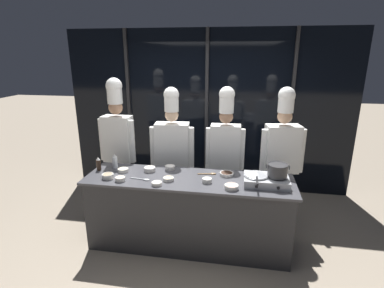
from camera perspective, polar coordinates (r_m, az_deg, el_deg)
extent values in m
plane|color=gray|center=(4.01, -0.62, -18.39)|extent=(24.00, 24.00, 0.00)
cube|color=black|center=(5.10, 2.84, 6.06)|extent=(4.79, 0.04, 2.70)
cube|color=#232326|center=(5.38, -11.81, 6.30)|extent=(0.05, 0.05, 2.70)
cube|color=#232326|center=(5.06, 2.77, 5.96)|extent=(0.05, 0.05, 2.70)
cube|color=#232326|center=(5.08, 18.22, 5.18)|extent=(0.05, 0.05, 2.70)
cube|color=#2D2D30|center=(3.77, -0.65, -13.02)|extent=(2.40, 0.65, 0.87)
cube|color=#47474C|center=(3.57, -0.67, -6.78)|extent=(2.47, 0.69, 0.03)
cube|color=#B2B5BA|center=(3.49, 13.94, -6.76)|extent=(0.50, 0.34, 0.09)
cylinder|color=black|center=(3.47, 12.12, -5.91)|extent=(0.20, 0.20, 0.01)
cylinder|color=black|center=(3.32, 12.18, -7.94)|extent=(0.03, 0.01, 0.03)
cylinder|color=black|center=(3.49, 15.88, -6.06)|extent=(0.20, 0.20, 0.01)
cylinder|color=black|center=(3.34, 16.12, -8.08)|extent=(0.03, 0.01, 0.03)
cylinder|color=#ADAFB5|center=(3.46, 12.13, -5.76)|extent=(0.26, 0.26, 0.01)
cone|color=#ADAFB5|center=(3.45, 12.15, -5.44)|extent=(0.28, 0.28, 0.05)
cylinder|color=black|center=(3.24, 12.31, -6.86)|extent=(0.02, 0.21, 0.02)
cylinder|color=#333335|center=(3.46, 15.98, -4.89)|extent=(0.22, 0.22, 0.14)
torus|color=#333335|center=(3.43, 16.08, -3.79)|extent=(0.22, 0.22, 0.01)
torus|color=#333335|center=(3.43, 14.04, -4.10)|extent=(0.01, 0.05, 0.05)
torus|color=#333335|center=(3.46, 18.03, -4.26)|extent=(0.01, 0.05, 0.05)
cylinder|color=#332319|center=(3.96, -17.35, -3.85)|extent=(0.06, 0.06, 0.14)
cone|color=white|center=(3.93, -17.46, -2.66)|extent=(0.05, 0.05, 0.04)
cylinder|color=white|center=(3.98, -14.45, -3.42)|extent=(0.06, 0.06, 0.14)
cone|color=white|center=(3.95, -14.55, -2.16)|extent=(0.05, 0.05, 0.04)
cylinder|color=silver|center=(3.45, 2.87, -6.95)|extent=(0.11, 0.11, 0.05)
torus|color=silver|center=(3.44, 2.88, -6.57)|extent=(0.11, 0.11, 0.01)
cylinder|color=silver|center=(3.44, 2.88, -6.75)|extent=(0.09, 0.09, 0.03)
cylinder|color=silver|center=(3.69, -15.74, -5.94)|extent=(0.14, 0.14, 0.05)
torus|color=silver|center=(3.68, -15.77, -5.55)|extent=(0.14, 0.14, 0.01)
cylinder|color=#9E896B|center=(3.68, -15.75, -5.74)|extent=(0.11, 0.11, 0.03)
cylinder|color=silver|center=(3.58, -13.52, -6.52)|extent=(0.12, 0.12, 0.05)
torus|color=silver|center=(3.57, -13.55, -6.18)|extent=(0.12, 0.12, 0.01)
cylinder|color=beige|center=(3.58, -13.54, -6.34)|extent=(0.09, 0.09, 0.03)
cylinder|color=silver|center=(3.82, -4.23, -4.51)|extent=(0.12, 0.12, 0.05)
torus|color=silver|center=(3.82, -4.23, -4.18)|extent=(0.13, 0.13, 0.01)
cylinder|color=white|center=(3.82, -4.23, -4.33)|extent=(0.10, 0.10, 0.03)
cylinder|color=silver|center=(3.80, -8.06, -4.79)|extent=(0.14, 0.14, 0.05)
torus|color=silver|center=(3.79, -8.08, -4.44)|extent=(0.14, 0.14, 0.01)
cylinder|color=silver|center=(3.79, -8.07, -4.61)|extent=(0.11, 0.11, 0.03)
cylinder|color=silver|center=(3.84, -12.99, -4.89)|extent=(0.13, 0.13, 0.04)
torus|color=silver|center=(3.83, -13.01, -4.62)|extent=(0.13, 0.13, 0.01)
cylinder|color=beige|center=(3.84, -13.00, -4.74)|extent=(0.11, 0.11, 0.02)
cylinder|color=silver|center=(3.51, -4.51, -6.68)|extent=(0.13, 0.13, 0.04)
torus|color=silver|center=(3.50, -4.52, -6.40)|extent=(0.13, 0.13, 0.01)
cylinder|color=#E0C689|center=(3.50, -4.52, -6.53)|extent=(0.10, 0.10, 0.02)
cylinder|color=silver|center=(3.32, 7.52, -8.13)|extent=(0.15, 0.15, 0.05)
torus|color=silver|center=(3.31, 7.54, -7.77)|extent=(0.15, 0.15, 0.01)
cylinder|color=#EAA893|center=(3.31, 7.53, -7.93)|extent=(0.12, 0.12, 0.03)
cylinder|color=silver|center=(3.40, -6.74, -7.52)|extent=(0.11, 0.11, 0.04)
torus|color=silver|center=(3.39, -6.75, -7.24)|extent=(0.12, 0.12, 0.01)
cylinder|color=silver|center=(3.40, -6.75, -7.36)|extent=(0.09, 0.09, 0.02)
cylinder|color=silver|center=(3.66, 6.60, -5.71)|extent=(0.17, 0.17, 0.03)
torus|color=silver|center=(3.65, 6.61, -5.46)|extent=(0.17, 0.17, 0.01)
cylinder|color=#382319|center=(3.66, 6.61, -5.57)|extent=(0.14, 0.14, 0.02)
cube|color=olive|center=(3.68, 2.27, -5.72)|extent=(0.15, 0.04, 0.01)
ellipsoid|color=olive|center=(3.68, 4.03, -5.65)|extent=(0.08, 0.06, 0.02)
cube|color=#B2B5BA|center=(3.60, -10.45, -6.50)|extent=(0.16, 0.03, 0.01)
ellipsoid|color=#B2B5BA|center=(3.55, -8.70, -6.71)|extent=(0.08, 0.06, 0.02)
cylinder|color=#2D3856|center=(4.59, -12.00, -8.01)|extent=(0.11, 0.11, 0.82)
cylinder|color=#2D3856|center=(4.68, -14.52, -7.66)|extent=(0.11, 0.11, 0.82)
cube|color=white|center=(4.38, -13.92, 0.95)|extent=(0.42, 0.24, 0.66)
cylinder|color=white|center=(4.26, -11.36, 0.47)|extent=(0.08, 0.08, 0.61)
cylinder|color=white|center=(4.46, -16.71, 0.83)|extent=(0.08, 0.08, 0.61)
sphere|color=#A87A5B|center=(4.28, -14.35, 6.76)|extent=(0.19, 0.19, 0.19)
cylinder|color=white|center=(4.26, -14.53, 9.06)|extent=(0.20, 0.20, 0.24)
sphere|color=white|center=(4.24, -14.65, 10.67)|extent=(0.22, 0.22, 0.22)
cylinder|color=#4C4C51|center=(4.45, -1.94, -8.79)|extent=(0.12, 0.12, 0.77)
cylinder|color=#4C4C51|center=(4.48, -5.25, -8.66)|extent=(0.12, 0.12, 0.77)
cube|color=white|center=(4.21, -3.77, -0.16)|extent=(0.49, 0.29, 0.62)
cylinder|color=white|center=(4.15, -0.25, -0.68)|extent=(0.09, 0.09, 0.57)
cylinder|color=white|center=(4.22, -7.37, -0.52)|extent=(0.09, 0.09, 0.57)
sphere|color=beige|center=(4.10, -3.89, 5.53)|extent=(0.18, 0.18, 0.18)
cylinder|color=white|center=(4.07, -3.94, 7.78)|extent=(0.19, 0.19, 0.23)
sphere|color=white|center=(4.05, -3.97, 9.35)|extent=(0.21, 0.21, 0.21)
cylinder|color=#232326|center=(4.38, 7.49, -9.37)|extent=(0.10, 0.10, 0.77)
cylinder|color=#232326|center=(4.39, 4.57, -9.23)|extent=(0.10, 0.10, 0.77)
cube|color=white|center=(4.12, 6.33, -0.60)|extent=(0.41, 0.22, 0.62)
cylinder|color=white|center=(4.09, 9.45, -1.07)|extent=(0.08, 0.08, 0.57)
cylinder|color=white|center=(4.11, 3.16, -0.80)|extent=(0.08, 0.08, 0.57)
sphere|color=#A87A5B|center=(4.01, 6.52, 5.20)|extent=(0.18, 0.18, 0.18)
cylinder|color=white|center=(3.98, 6.61, 7.63)|extent=(0.19, 0.19, 0.24)
sphere|color=white|center=(3.96, 6.67, 9.38)|extent=(0.21, 0.21, 0.21)
cylinder|color=#4C4C51|center=(4.42, 17.46, -9.69)|extent=(0.11, 0.11, 0.79)
cylinder|color=#4C4C51|center=(4.35, 14.39, -9.87)|extent=(0.11, 0.11, 0.79)
cube|color=white|center=(4.12, 16.74, -0.89)|extent=(0.47, 0.31, 0.64)
cylinder|color=white|center=(4.17, 20.08, -1.24)|extent=(0.09, 0.09, 0.59)
cylinder|color=white|center=(4.02, 13.52, -1.33)|extent=(0.09, 0.09, 0.59)
sphere|color=tan|center=(4.01, 17.27, 5.05)|extent=(0.19, 0.19, 0.19)
cylinder|color=white|center=(3.98, 17.47, 7.30)|extent=(0.20, 0.20, 0.22)
sphere|color=white|center=(3.96, 17.61, 8.84)|extent=(0.21, 0.21, 0.21)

